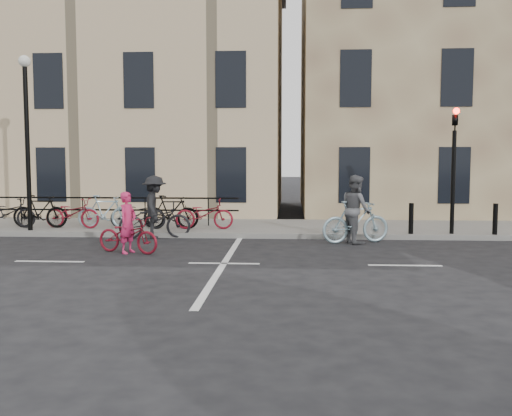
# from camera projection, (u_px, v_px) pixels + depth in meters

# --- Properties ---
(ground) EXTENTS (120.00, 120.00, 0.00)m
(ground) POSITION_uv_depth(u_px,v_px,m) (224.00, 264.00, 12.75)
(ground) COLOR black
(ground) RESTS_ON ground
(sidewalk) EXTENTS (46.00, 4.00, 0.15)m
(sidewalk) POSITION_uv_depth(u_px,v_px,m) (125.00, 227.00, 18.95)
(sidewalk) COLOR slate
(sidewalk) RESTS_ON ground
(building_east) EXTENTS (14.00, 10.00, 12.00)m
(building_east) POSITION_uv_depth(u_px,v_px,m) (465.00, 70.00, 24.59)
(building_east) COLOR #886F52
(building_east) RESTS_ON sidewalk
(building_west) EXTENTS (20.00, 10.00, 10.00)m
(building_west) POSITION_uv_depth(u_px,v_px,m) (59.00, 96.00, 25.77)
(building_west) COLOR tan
(building_west) RESTS_ON sidewalk
(traffic_light) EXTENTS (0.18, 0.30, 3.90)m
(traffic_light) POSITION_uv_depth(u_px,v_px,m) (454.00, 155.00, 16.47)
(traffic_light) COLOR black
(traffic_light) RESTS_ON sidewalk
(lamp_post) EXTENTS (0.36, 0.36, 5.28)m
(lamp_post) POSITION_uv_depth(u_px,v_px,m) (27.00, 121.00, 17.21)
(lamp_post) COLOR black
(lamp_post) RESTS_ON sidewalk
(bollard_east) EXTENTS (0.14, 0.14, 0.90)m
(bollard_east) POSITION_uv_depth(u_px,v_px,m) (411.00, 218.00, 16.62)
(bollard_east) COLOR black
(bollard_east) RESTS_ON sidewalk
(bollard_west) EXTENTS (0.14, 0.14, 0.90)m
(bollard_west) POSITION_uv_depth(u_px,v_px,m) (495.00, 219.00, 16.47)
(bollard_west) COLOR black
(bollard_west) RESTS_ON sidewalk
(parked_bikes) EXTENTS (8.30, 1.23, 1.05)m
(parked_bikes) POSITION_uv_depth(u_px,v_px,m) (105.00, 213.00, 17.96)
(parked_bikes) COLOR black
(parked_bikes) RESTS_ON sidewalk
(cyclist_pink) EXTENTS (1.81, 1.14, 1.53)m
(cyclist_pink) POSITION_uv_depth(u_px,v_px,m) (128.00, 232.00, 14.13)
(cyclist_pink) COLOR maroon
(cyclist_pink) RESTS_ON ground
(cyclist_grey) EXTENTS (2.04, 1.12, 1.90)m
(cyclist_grey) POSITION_uv_depth(u_px,v_px,m) (356.00, 216.00, 15.78)
(cyclist_grey) COLOR #85A3AF
(cyclist_grey) RESTS_ON ground
(cyclist_dark) EXTENTS (2.19, 1.32, 1.85)m
(cyclist_dark) POSITION_uv_depth(u_px,v_px,m) (155.00, 214.00, 16.71)
(cyclist_dark) COLOR black
(cyclist_dark) RESTS_ON ground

